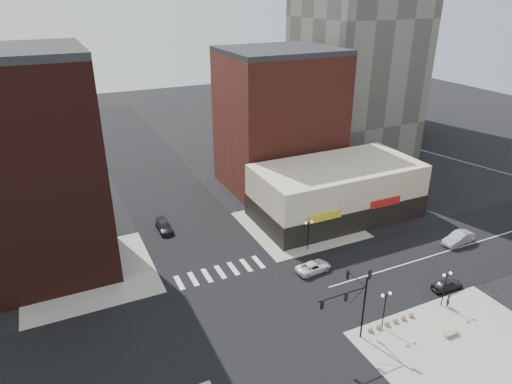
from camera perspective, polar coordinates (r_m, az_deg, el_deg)
ground at (r=49.79m, az=-0.84°, el=-14.74°), size 240.00×240.00×0.00m
road_ew at (r=49.78m, az=-0.84°, el=-14.73°), size 200.00×14.00×0.02m
road_ns at (r=49.78m, az=-0.84°, el=-14.73°), size 14.00×200.00×0.02m
sidewalk_nw at (r=58.80m, az=-20.20°, el=-9.58°), size 15.00×15.00×0.12m
sidewalk_ne at (r=66.20m, az=5.38°, el=-4.08°), size 15.00×15.00×0.12m
sidewalk_se at (r=49.48m, az=24.75°, el=-17.63°), size 18.00×14.00×0.12m
building_nw at (r=57.08m, az=-26.89°, el=2.26°), size 16.00×15.00×25.00m
building_ne_midrise at (r=76.38m, az=2.91°, el=8.74°), size 18.00×15.00×22.00m
building_ne_row at (r=68.40m, az=9.98°, el=-0.36°), size 24.20×12.20×8.00m
traffic_signal at (r=44.55m, az=12.20°, el=-12.66°), size 5.59×3.09×7.77m
street_lamp_se_a at (r=47.48m, az=15.88°, el=-13.02°), size 1.22×0.32×4.16m
street_lamp_se_b at (r=52.44m, az=22.66°, el=-10.21°), size 1.22×0.32×4.16m
street_lamp_ne at (r=58.65m, az=6.59°, el=-4.50°), size 1.22×0.32×4.16m
bollard_row at (r=49.87m, az=16.51°, el=-15.27°), size 5.81×0.56×0.56m
white_suv at (r=55.95m, az=7.19°, el=-9.26°), size 4.66×2.49×1.24m
dark_sedan_east at (r=56.81m, az=22.78°, el=-10.63°), size 3.81×1.72×1.27m
silver_sedan at (r=66.70m, az=23.99°, el=-5.31°), size 5.01×2.25×1.60m
dark_sedan_north at (r=65.42m, az=-11.40°, el=-4.26°), size 1.84×4.49×1.30m
pedestrian at (r=53.80m, az=22.87°, el=-12.39°), size 0.69×0.64×1.59m
stone_bench at (r=50.46m, az=23.23°, el=-16.01°), size 1.64×0.51×0.38m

